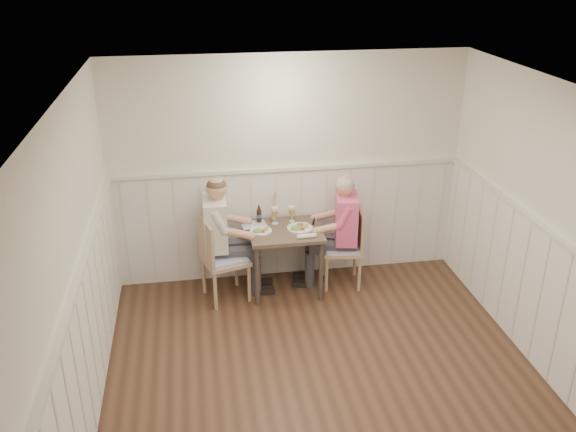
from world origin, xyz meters
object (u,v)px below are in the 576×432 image
object	(u,v)px
diner_cream	(221,246)
chair_right	(347,244)
dining_table	(285,238)
chair_left	(220,256)
man_in_pink	(342,239)
beer_bottle	(259,215)
grass_vase	(273,205)

from	to	relation	value
diner_cream	chair_right	bearing A→B (deg)	-0.96
dining_table	chair_right	world-z (taller)	chair_right
dining_table	chair_right	size ratio (longest dim) A/B	0.87
dining_table	chair_right	xyz separation A→B (m)	(0.72, 0.02, -0.14)
chair_left	man_in_pink	xyz separation A→B (m)	(1.39, 0.12, 0.04)
chair_right	diner_cream	bearing A→B (deg)	179.04
man_in_pink	beer_bottle	xyz separation A→B (m)	(-0.91, 0.21, 0.28)
chair_right	dining_table	bearing A→B (deg)	-178.56
diner_cream	beer_bottle	bearing A→B (deg)	23.47
diner_cream	chair_left	bearing A→B (deg)	-98.10
chair_left	diner_cream	size ratio (longest dim) A/B	0.69
chair_right	diner_cream	xyz separation A→B (m)	(-1.43, 0.02, 0.09)
man_in_pink	beer_bottle	distance (m)	0.98
man_in_pink	grass_vase	distance (m)	0.87
diner_cream	beer_bottle	size ratio (longest dim) A/B	6.84
man_in_pink	diner_cream	distance (m)	1.37
chair_right	grass_vase	size ratio (longest dim) A/B	2.42
dining_table	man_in_pink	size ratio (longest dim) A/B	0.59
chair_left	diner_cream	distance (m)	0.15
grass_vase	chair_left	bearing A→B (deg)	-148.61
chair_right	man_in_pink	world-z (taller)	man_in_pink
dining_table	chair_right	bearing A→B (deg)	1.44
chair_left	grass_vase	size ratio (longest dim) A/B	2.54
chair_right	grass_vase	world-z (taller)	grass_vase
man_in_pink	diner_cream	bearing A→B (deg)	179.56
chair_left	dining_table	bearing A→B (deg)	7.08
diner_cream	grass_vase	bearing A→B (deg)	22.55
dining_table	beer_bottle	size ratio (longest dim) A/B	3.89
chair_right	chair_left	size ratio (longest dim) A/B	0.95
beer_bottle	grass_vase	size ratio (longest dim) A/B	0.54
chair_right	man_in_pink	xyz separation A→B (m)	(-0.06, 0.01, 0.06)
chair_left	diner_cream	world-z (taller)	diner_cream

